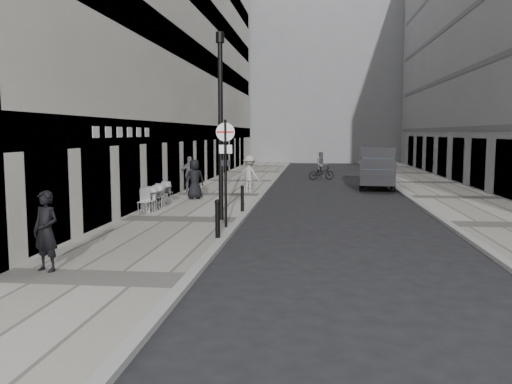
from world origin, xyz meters
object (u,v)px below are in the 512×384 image
lamppost (221,117)px  cyclist (321,169)px  walking_man (46,231)px  panel_van (378,165)px  sign_post (225,159)px

lamppost → cyclist: size_ratio=3.41×
walking_man → panel_van: size_ratio=0.34×
walking_man → lamppost: lamppost is taller
lamppost → panel_van: size_ratio=1.24×
sign_post → walking_man: bearing=-124.5°
lamppost → panel_van: lamppost is taller
walking_man → cyclist: (6.14, 24.93, -0.27)m
lamppost → cyclist: (3.60, 17.70, -2.89)m
panel_van → cyclist: size_ratio=2.75×
walking_man → panel_van: panel_van is taller
sign_post → panel_van: sign_post is taller
lamppost → cyclist: bearing=78.5°
panel_van → sign_post: bearing=-108.1°
walking_man → cyclist: size_ratio=0.94×
sign_post → lamppost: lamppost is taller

